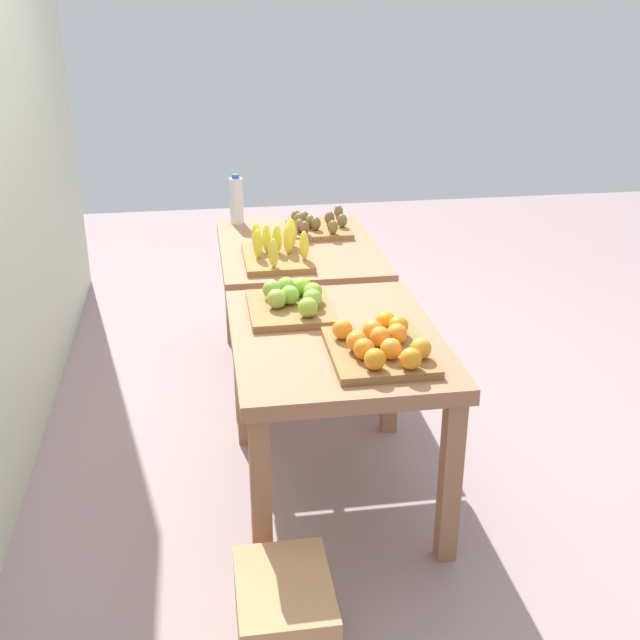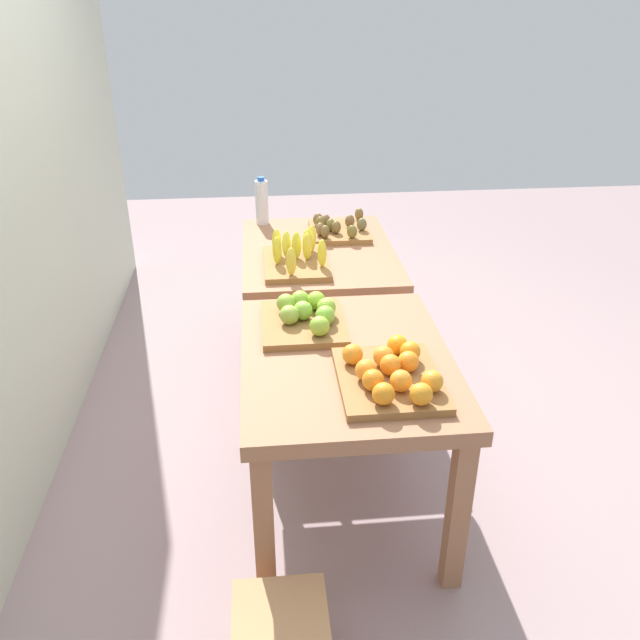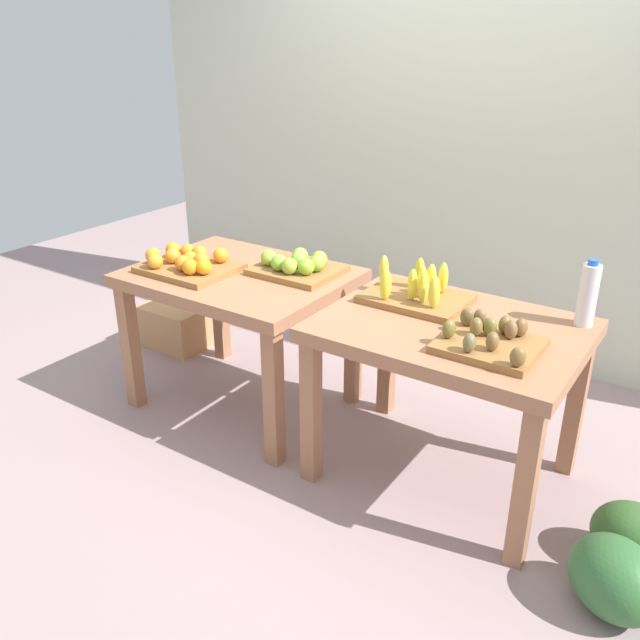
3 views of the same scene
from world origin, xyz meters
name	(u,v)px [view 2 (image 2 of 3)]	position (x,y,z in m)	size (l,w,h in m)	color
ground_plane	(329,423)	(0.00, 0.00, 0.00)	(8.00, 8.00, 0.00)	gray
display_table_left	(346,379)	(-0.56, 0.00, 0.63)	(1.04, 0.80, 0.73)	#9E6949
display_table_right	(318,267)	(0.56, 0.00, 0.63)	(1.04, 0.80, 0.73)	#9E6949
orange_bin	(391,374)	(-0.78, -0.13, 0.78)	(0.45, 0.36, 0.11)	olive
apple_bin	(306,316)	(-0.30, 0.14, 0.78)	(0.40, 0.34, 0.11)	olive
banana_crate	(297,257)	(0.33, 0.13, 0.78)	(0.44, 0.32, 0.17)	olive
kiwi_bin	(338,229)	(0.76, -0.13, 0.77)	(0.36, 0.33, 0.10)	olive
water_bottle	(262,202)	(1.00, 0.29, 0.86)	(0.07, 0.07, 0.28)	silver
watermelon_pile	(342,282)	(1.45, -0.25, 0.13)	(0.68, 0.62, 0.28)	#2D6A2B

